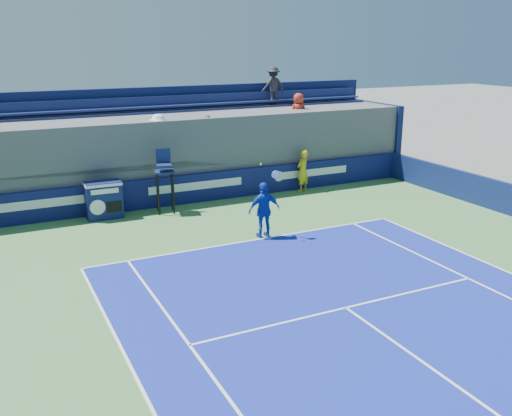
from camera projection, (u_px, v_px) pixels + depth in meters
name	position (u px, v px, depth m)	size (l,w,h in m)	color
ball_person	(303.00, 171.00, 24.89)	(0.66, 0.44, 1.82)	gold
back_hoarding	(196.00, 188.00, 23.23)	(20.40, 0.21, 1.20)	#0D114C
match_clock	(104.00, 199.00, 21.13)	(1.33, 0.75, 1.40)	#0F174D
umpire_chair	(164.00, 174.00, 21.59)	(0.83, 0.83, 2.48)	black
tennis_player	(264.00, 210.00, 19.02)	(1.14, 0.54, 2.57)	#1538B0
stadium_seating	(178.00, 149.00, 24.64)	(21.00, 4.05, 5.20)	#545359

